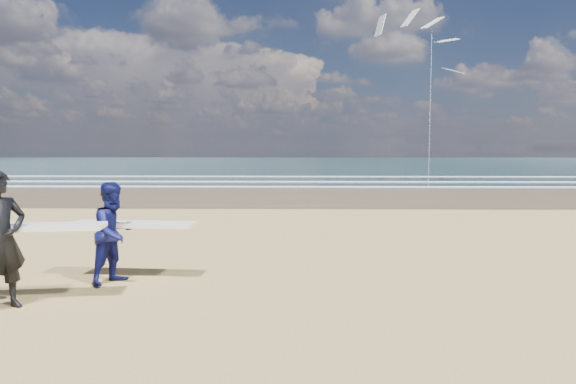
{
  "coord_description": "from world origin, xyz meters",
  "views": [
    {
      "loc": [
        4.72,
        -7.37,
        2.3
      ],
      "look_at": [
        4.4,
        6.0,
        1.16
      ],
      "focal_mm": 32.0,
      "sensor_mm": 36.0,
      "label": 1
    }
  ],
  "objects": [
    {
      "name": "ocean",
      "position": [
        20.0,
        72.0,
        0.01
      ],
      "size": [
        220.0,
        100.0,
        0.02
      ],
      "primitive_type": "cube",
      "color": "#173234",
      "rests_on": "ground"
    },
    {
      "name": "foam_breakers",
      "position": [
        20.0,
        28.1,
        0.05
      ],
      "size": [
        220.0,
        11.7,
        0.05
      ],
      "color": "white",
      "rests_on": "ground"
    },
    {
      "name": "surfer_near",
      "position": [
        0.49,
        -0.24,
        1.02
      ],
      "size": [
        2.25,
        1.2,
        2.01
      ],
      "color": "black",
      "rests_on": "ground"
    },
    {
      "name": "surfer_far",
      "position": [
        1.57,
        1.23,
        0.87
      ],
      "size": [
        2.23,
        1.22,
        1.73
      ],
      "color": "#0D104A",
      "rests_on": "ground"
    },
    {
      "name": "kite_1",
      "position": [
        12.97,
        25.68,
        6.83
      ],
      "size": [
        6.69,
        4.84,
        11.76
      ],
      "color": "slate",
      "rests_on": "ground"
    }
  ]
}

